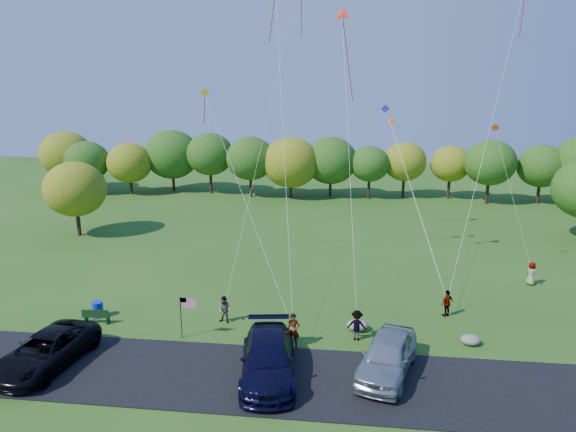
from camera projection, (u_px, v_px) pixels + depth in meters
The scene contains 17 objects.
ground at pixel (291, 340), 28.18m from camera, with size 140.00×140.00×0.00m, color #275819.
asphalt_lane at pixel (282, 379), 24.32m from camera, with size 44.00×6.00×0.06m, color black.
treeline at pixel (310, 162), 62.21m from camera, with size 77.18×27.99×8.23m.
minivan_dark at pixel (46, 350), 25.25m from camera, with size 2.73×5.91×1.64m, color black.
minivan_navy at pixel (268, 359), 24.32m from camera, with size 2.54×6.25×1.82m, color black.
minivan_silver at pixel (387, 356), 24.52m from camera, with size 2.23×5.54×1.89m, color #A5ABB0.
flyer_a at pixel (293, 331), 27.15m from camera, with size 0.69×0.45×1.90m, color #4C4C59.
flyer_b at pixel (225, 310), 30.03m from camera, with size 0.79×0.62×1.63m, color #4C4C59.
flyer_c at pixel (357, 325), 27.98m from camera, with size 1.11×0.64×1.71m, color #4C4C59.
flyer_d at pixel (447, 303), 30.90m from camera, with size 0.98×0.41×1.67m, color #4C4C59.
flyer_e at pixel (531, 274), 35.82m from camera, with size 0.81×0.53×1.66m, color #4C4C59.
park_bench at pixel (96, 316), 30.00m from camera, with size 1.60×0.44×0.88m.
trash_barrel at pixel (98, 309), 30.87m from camera, with size 0.64×0.64×0.96m, color #0C29B7.
flag_assembly at pixel (185, 308), 27.89m from camera, with size 0.90×0.58×2.44m.
boulder_near at pixel (357, 325), 29.19m from camera, with size 1.25×0.98×0.62m, color gray.
boulder_far at pixel (470, 340), 27.59m from camera, with size 1.05×0.87×0.55m, color gray.
kites_aloft at pixel (360, 12), 35.21m from camera, with size 22.86×6.68×12.01m.
Camera 1 is at (2.86, -25.51, 13.46)m, focal length 32.00 mm.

